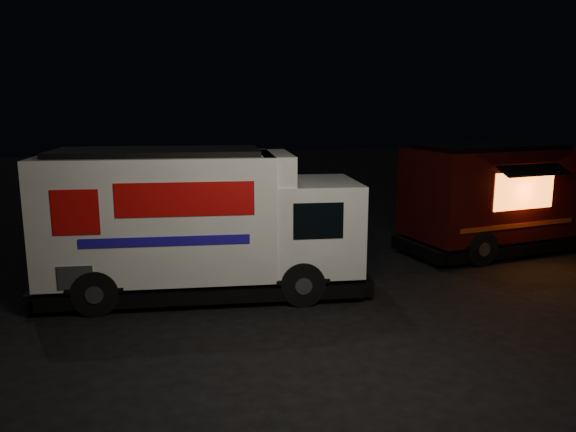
# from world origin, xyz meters

# --- Properties ---
(ground) EXTENTS (80.00, 80.00, 0.00)m
(ground) POSITION_xyz_m (0.00, 0.00, 0.00)
(ground) COLOR black
(ground) RESTS_ON ground
(white_truck) EXTENTS (7.73, 3.74, 3.36)m
(white_truck) POSITION_xyz_m (-1.78, 1.66, 1.68)
(white_truck) COLOR white
(white_truck) RESTS_ON ground
(red_truck) EXTENTS (7.06, 3.14, 3.19)m
(red_truck) POSITION_xyz_m (7.67, 2.99, 1.60)
(red_truck) COLOR #320B09
(red_truck) RESTS_ON ground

